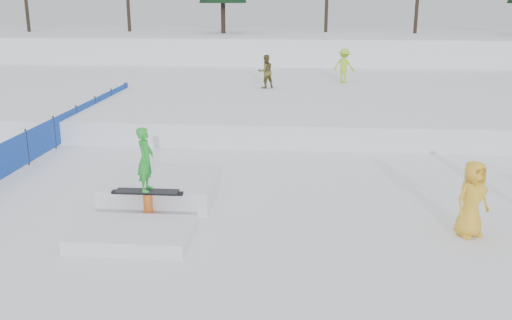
# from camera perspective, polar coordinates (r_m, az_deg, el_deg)

# --- Properties ---
(ground) EXTENTS (120.00, 120.00, 0.00)m
(ground) POSITION_cam_1_polar(r_m,az_deg,el_deg) (12.01, -3.22, -7.63)
(ground) COLOR white
(snow_berm) EXTENTS (60.00, 14.00, 2.40)m
(snow_berm) POSITION_cam_1_polar(r_m,az_deg,el_deg) (41.08, 2.69, 10.97)
(snow_berm) COLOR white
(snow_berm) RESTS_ON ground
(snow_midrise) EXTENTS (50.00, 18.00, 0.80)m
(snow_midrise) POSITION_cam_1_polar(r_m,az_deg,el_deg) (27.30, 1.47, 6.72)
(snow_midrise) COLOR white
(snow_midrise) RESTS_ON ground
(safety_fence) EXTENTS (0.05, 16.00, 1.10)m
(safety_fence) POSITION_cam_1_polar(r_m,az_deg,el_deg) (19.74, -19.50, 2.62)
(safety_fence) COLOR #163DA0
(safety_fence) RESTS_ON ground
(walker_olive) EXTENTS (0.92, 0.85, 1.51)m
(walker_olive) POSITION_cam_1_polar(r_m,az_deg,el_deg) (26.07, 0.97, 8.84)
(walker_olive) COLOR brown
(walker_olive) RESTS_ON snow_midrise
(walker_ygreen) EXTENTS (1.22, 1.03, 1.64)m
(walker_ygreen) POSITION_cam_1_polar(r_m,az_deg,el_deg) (28.04, 8.80, 9.30)
(walker_ygreen) COLOR #A6D629
(walker_ygreen) RESTS_ON snow_midrise
(spectator_yellow) EXTENTS (0.95, 0.84, 1.62)m
(spectator_yellow) POSITION_cam_1_polar(r_m,az_deg,el_deg) (12.56, 20.80, -3.65)
(spectator_yellow) COLOR gold
(spectator_yellow) RESTS_ON ground
(jib_rail_feature) EXTENTS (2.60, 4.40, 2.11)m
(jib_rail_feature) POSITION_cam_1_polar(r_m,az_deg,el_deg) (13.51, -10.10, -3.74)
(jib_rail_feature) COLOR white
(jib_rail_feature) RESTS_ON ground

